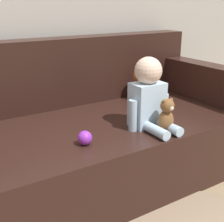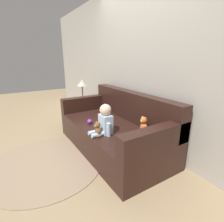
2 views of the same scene
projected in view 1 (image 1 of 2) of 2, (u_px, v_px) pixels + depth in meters
name	position (u px, v px, depth m)	size (l,w,h in m)	color
ground_plane	(94.00, 178.00, 2.07)	(12.00, 12.00, 0.00)	#9E8460
couch	(88.00, 133.00, 2.02)	(2.02, 0.97, 0.88)	black
person_baby	(149.00, 97.00, 1.79)	(0.28, 0.32, 0.41)	silver
teddy_bear_brown	(166.00, 117.00, 1.74)	(0.12, 0.09, 0.20)	brown
plush_toy_side	(139.00, 85.00, 2.31)	(0.14, 0.11, 0.23)	orange
toy_ball	(85.00, 138.00, 1.60)	(0.08, 0.08, 0.08)	purple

